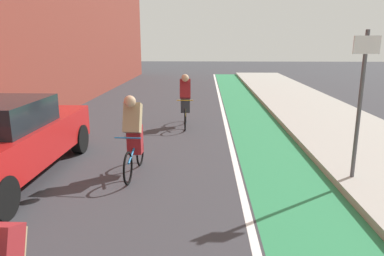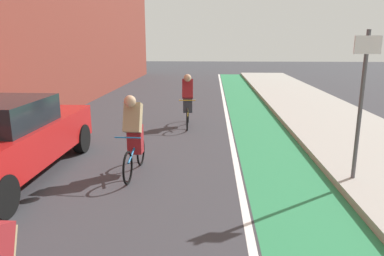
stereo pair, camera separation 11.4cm
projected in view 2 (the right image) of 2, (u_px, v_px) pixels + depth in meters
The scene contains 8 objects.
ground_plane at pixel (163, 136), 9.91m from camera, with size 75.55×75.55×0.00m, color #38383D.
bike_lane_paint at pixel (256, 122), 11.70m from camera, with size 1.60×34.34×0.00m, color #2D8451.
lane_divider_stripe at pixel (228, 121), 11.75m from camera, with size 0.12×34.34×0.00m, color white.
sidewalk_right at pixel (332, 121), 11.55m from camera, with size 3.26×34.34×0.14m, color #A8A59E.
parked_sedan_red at pixel (5, 138), 6.76m from camera, with size 1.86×4.37×1.53m.
cyclist_mid at pixel (134, 132), 6.95m from camera, with size 0.48×1.67×1.59m.
cyclist_trailing at pixel (188, 99), 10.89m from camera, with size 0.48×1.71×1.61m.
street_sign_post at pixel (362, 93), 6.17m from camera, with size 0.44×0.07×2.60m.
Camera 2 is at (1.34, 3.65, 2.55)m, focal length 33.74 mm.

